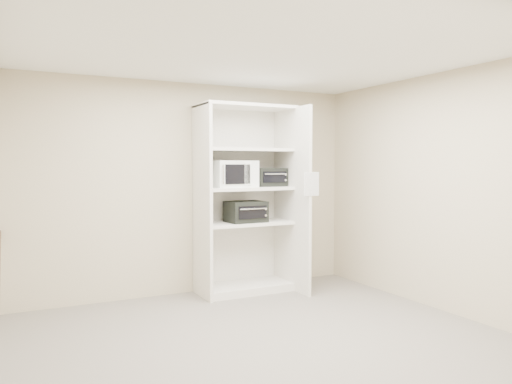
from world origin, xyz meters
name	(u,v)px	position (x,y,z in m)	size (l,w,h in m)	color
floor	(264,339)	(0.00, 0.00, 0.00)	(4.50, 4.00, 0.01)	#67615A
ceiling	(264,51)	(0.00, 0.00, 2.70)	(4.50, 4.00, 0.01)	white
wall_back	(192,188)	(0.00, 2.00, 1.35)	(4.50, 0.02, 2.70)	#BEB294
wall_front	(426,218)	(0.00, -2.00, 1.35)	(4.50, 0.02, 2.70)	#BEB294
wall_right	(439,192)	(2.25, 0.00, 1.35)	(0.02, 4.00, 2.70)	#BEB294
shelving_unit	(248,205)	(0.67, 1.70, 1.13)	(1.24, 0.92, 2.42)	white
microwave	(232,174)	(0.43, 1.72, 1.54)	(0.57, 0.43, 0.34)	white
toaster_oven_upper	(268,177)	(0.97, 1.72, 1.49)	(0.42, 0.32, 0.24)	black
toaster_oven_lower	(246,212)	(0.60, 1.64, 1.05)	(0.48, 0.36, 0.27)	black
paper_sign	(312,184)	(1.23, 1.07, 1.42)	(0.23, 0.01, 0.29)	white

